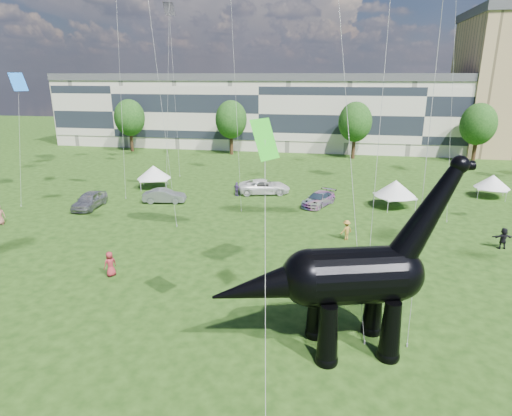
# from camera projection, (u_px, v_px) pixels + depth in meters

# --- Properties ---
(ground) EXTENTS (220.00, 220.00, 0.00)m
(ground) POSITION_uv_depth(u_px,v_px,m) (214.00, 357.00, 20.31)
(ground) COLOR #16330C
(ground) RESTS_ON ground
(terrace_row) EXTENTS (78.00, 11.00, 12.00)m
(terrace_row) POSITION_uv_depth(u_px,v_px,m) (264.00, 114.00, 78.12)
(terrace_row) COLOR beige
(terrace_row) RESTS_ON ground
(tree_far_left) EXTENTS (5.20, 5.20, 9.44)m
(tree_far_left) POSITION_uv_depth(u_px,v_px,m) (129.00, 115.00, 73.42)
(tree_far_left) COLOR #382314
(tree_far_left) RESTS_ON ground
(tree_mid_left) EXTENTS (5.20, 5.20, 9.44)m
(tree_mid_left) POSITION_uv_depth(u_px,v_px,m) (231.00, 117.00, 70.29)
(tree_mid_left) COLOR #382314
(tree_mid_left) RESTS_ON ground
(tree_mid_right) EXTENTS (5.20, 5.20, 9.44)m
(tree_mid_right) POSITION_uv_depth(u_px,v_px,m) (355.00, 119.00, 66.80)
(tree_mid_right) COLOR #382314
(tree_mid_right) RESTS_ON ground
(tree_far_right) EXTENTS (5.20, 5.20, 9.44)m
(tree_far_right) POSITION_uv_depth(u_px,v_px,m) (479.00, 121.00, 63.66)
(tree_far_right) COLOR #382314
(tree_far_right) RESTS_ON ground
(dinosaur_sculpture) EXTENTS (11.93, 5.14, 9.81)m
(dinosaur_sculpture) POSITION_uv_depth(u_px,v_px,m) (344.00, 279.00, 19.94)
(dinosaur_sculpture) COLOR black
(dinosaur_sculpture) RESTS_ON ground
(car_silver) EXTENTS (2.24, 4.96, 1.65)m
(car_silver) POSITION_uv_depth(u_px,v_px,m) (89.00, 200.00, 42.83)
(car_silver) COLOR #A4A3A8
(car_silver) RESTS_ON ground
(car_grey) EXTENTS (4.58, 2.26, 1.44)m
(car_grey) POSITION_uv_depth(u_px,v_px,m) (164.00, 196.00, 44.72)
(car_grey) COLOR slate
(car_grey) RESTS_ON ground
(car_white) EXTENTS (6.23, 4.01, 1.60)m
(car_white) POSITION_uv_depth(u_px,v_px,m) (264.00, 187.00, 48.10)
(car_white) COLOR white
(car_white) RESTS_ON ground
(car_dark) EXTENTS (3.81, 5.17, 1.39)m
(car_dark) POSITION_uv_depth(u_px,v_px,m) (319.00, 199.00, 43.69)
(car_dark) COLOR #595960
(car_dark) RESTS_ON ground
(gazebo_near) EXTENTS (5.29, 5.29, 2.83)m
(gazebo_near) POSITION_uv_depth(u_px,v_px,m) (395.00, 188.00, 42.70)
(gazebo_near) COLOR silver
(gazebo_near) RESTS_ON ground
(gazebo_far) EXTENTS (4.34, 4.34, 2.51)m
(gazebo_far) POSITION_uv_depth(u_px,v_px,m) (493.00, 182.00, 46.32)
(gazebo_far) COLOR white
(gazebo_far) RESTS_ON ground
(gazebo_left) EXTENTS (4.88, 4.88, 2.70)m
(gazebo_left) POSITION_uv_depth(u_px,v_px,m) (154.00, 172.00, 50.22)
(gazebo_left) COLOR white
(gazebo_left) RESTS_ON ground
(visitors) EXTENTS (51.00, 42.83, 1.89)m
(visitors) POSITION_uv_depth(u_px,v_px,m) (228.00, 231.00, 34.15)
(visitors) COLOR teal
(visitors) RESTS_ON ground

